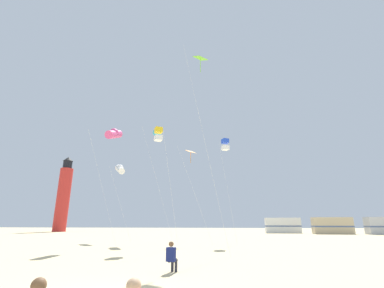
# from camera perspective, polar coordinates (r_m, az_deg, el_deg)

# --- Properties ---
(kite_flyer_standing) EXTENTS (0.41, 0.55, 1.16)m
(kite_flyer_standing) POSITION_cam_1_polar(r_m,az_deg,el_deg) (11.47, -4.31, -22.61)
(kite_flyer_standing) COLOR navy
(kite_flyer_standing) RESTS_ON ground
(kite_diamond_lime) EXTENTS (2.78, 2.33, 14.16)m
(kite_diamond_lime) POSITION_cam_1_polar(r_m,az_deg,el_deg) (21.02, 1.85, 16.22)
(kite_diamond_lime) COLOR silver
(kite_diamond_lime) RESTS_ON ground
(kite_box_blue) EXTENTS (1.33, 1.14, 10.00)m
(kite_box_blue) POSITION_cam_1_polar(r_m,az_deg,el_deg) (27.18, 7.06, -0.13)
(kite_box_blue) COLOR silver
(kite_box_blue) RESTS_ON ground
(kite_tube_cyan) EXTENTS (3.37, 3.63, 12.49)m
(kite_tube_cyan) POSITION_cam_1_polar(r_m,az_deg,el_deg) (30.99, -7.46, 2.43)
(kite_tube_cyan) COLOR silver
(kite_tube_cyan) RESTS_ON ground
(kite_tube_rainbow) EXTENTS (3.17, 2.91, 10.00)m
(kite_tube_rainbow) POSITION_cam_1_polar(r_m,az_deg,el_deg) (24.34, -16.22, 2.07)
(kite_tube_rainbow) COLOR silver
(kite_tube_rainbow) RESTS_ON ground
(kite_box_gold) EXTENTS (2.12, 2.49, 9.63)m
(kite_box_gold) POSITION_cam_1_polar(r_m,az_deg,el_deg) (22.86, -7.14, 2.05)
(kite_box_gold) COLOR silver
(kite_box_gold) RESTS_ON ground
(kite_tube_white) EXTENTS (2.88, 3.15, 8.41)m
(kite_tube_white) POSITION_cam_1_polar(r_m,az_deg,el_deg) (31.52, -15.05, -5.14)
(kite_tube_white) COLOR silver
(kite_tube_white) RESTS_ON ground
(kite_diamond_orange) EXTENTS (3.17, 2.77, 9.16)m
(kite_diamond_orange) POSITION_cam_1_polar(r_m,az_deg,el_deg) (27.64, -0.23, -2.32)
(kite_diamond_orange) COLOR silver
(kite_diamond_orange) RESTS_ON ground
(lighthouse_distant) EXTENTS (2.80, 2.80, 16.80)m
(lighthouse_distant) POSITION_cam_1_polar(r_m,az_deg,el_deg) (68.53, -25.59, -9.80)
(lighthouse_distant) COLOR red
(lighthouse_distant) RESTS_ON ground
(rv_van_white) EXTENTS (6.45, 2.38, 2.80)m
(rv_van_white) POSITION_cam_1_polar(r_m,az_deg,el_deg) (56.71, 18.67, -16.04)
(rv_van_white) COLOR white
(rv_van_white) RESTS_ON ground
(rv_van_tan) EXTENTS (6.58, 2.75, 2.80)m
(rv_van_tan) POSITION_cam_1_polar(r_m,az_deg,el_deg) (54.96, 27.57, -15.10)
(rv_van_tan) COLOR #C6B28C
(rv_van_tan) RESTS_ON ground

